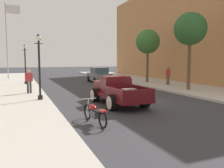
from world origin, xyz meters
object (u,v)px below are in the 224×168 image
at_px(pedestrian_sidewalk_right, 168,75).
at_px(flagpole, 8,32).
at_px(car_background_grey, 99,75).
at_px(hotrod_truck_maroon, 116,91).
at_px(motorcycle_parked, 95,113).
at_px(street_tree_nearest, 190,29).
at_px(pedestrian_sidewalk_left, 29,80).
at_px(street_lamp_near, 39,62).
at_px(street_lamp_far, 25,61).
at_px(street_tree_second, 148,42).

height_order(pedestrian_sidewalk_right, flagpole, flagpole).
height_order(car_background_grey, flagpole, flagpole).
height_order(hotrod_truck_maroon, motorcycle_parked, hotrod_truck_maroon).
distance_m(motorcycle_parked, pedestrian_sidewalk_right, 14.50).
bearing_deg(pedestrian_sidewalk_right, street_tree_nearest, -100.68).
bearing_deg(pedestrian_sidewalk_left, street_lamp_near, -80.91).
height_order(hotrod_truck_maroon, flagpole, flagpole).
bearing_deg(hotrod_truck_maroon, flagpole, 107.88).
xyz_separation_m(motorcycle_parked, pedestrian_sidewalk_left, (-2.05, 8.82, 0.64)).
bearing_deg(car_background_grey, street_lamp_far, -177.26).
relative_size(street_lamp_near, flagpole, 0.42).
bearing_deg(motorcycle_parked, hotrod_truck_maroon, 56.01).
relative_size(pedestrian_sidewalk_right, flagpole, 0.18).
bearing_deg(car_background_grey, hotrod_truck_maroon, -104.27).
xyz_separation_m(hotrod_truck_maroon, flagpole, (-6.10, 18.91, 5.02)).
height_order(motorcycle_parked, street_lamp_far, street_lamp_far).
xyz_separation_m(hotrod_truck_maroon, motorcycle_parked, (-2.41, -3.57, -0.31)).
bearing_deg(street_lamp_far, flagpole, 103.29).
distance_m(hotrod_truck_maroon, street_lamp_far, 13.03).
distance_m(car_background_grey, pedestrian_sidewalk_left, 10.53).
bearing_deg(pedestrian_sidewalk_right, motorcycle_parked, -136.23).
xyz_separation_m(car_background_grey, pedestrian_sidewalk_left, (-7.64, -7.24, 0.32)).
bearing_deg(hotrod_truck_maroon, motorcycle_parked, -123.99).
relative_size(motorcycle_parked, pedestrian_sidewalk_right, 1.28).
relative_size(street_lamp_far, street_tree_second, 0.70).
bearing_deg(street_tree_nearest, street_lamp_far, 141.55).
bearing_deg(hotrod_truck_maroon, street_tree_nearest, 20.28).
xyz_separation_m(pedestrian_sidewalk_right, street_lamp_far, (-12.55, 5.67, 1.30)).
bearing_deg(pedestrian_sidewalk_right, pedestrian_sidewalk_left, -174.51).
height_order(motorcycle_parked, street_tree_second, street_tree_second).
bearing_deg(pedestrian_sidewalk_left, flagpole, 96.84).
xyz_separation_m(pedestrian_sidewalk_right, street_tree_second, (-0.51, 2.99, 3.27)).
relative_size(hotrod_truck_maroon, pedestrian_sidewalk_right, 3.01).
bearing_deg(car_background_grey, flagpole, 145.31).
bearing_deg(motorcycle_parked, street_lamp_near, 105.18).
height_order(hotrod_truck_maroon, street_tree_nearest, street_tree_nearest).
relative_size(car_background_grey, street_lamp_far, 1.13).
xyz_separation_m(pedestrian_sidewalk_left, street_lamp_far, (-0.04, 6.87, 1.30)).
distance_m(hotrod_truck_maroon, street_lamp_near, 4.81).
xyz_separation_m(motorcycle_parked, car_background_grey, (5.58, 16.06, 0.33)).
distance_m(pedestrian_sidewalk_right, street_lamp_far, 13.83).
relative_size(pedestrian_sidewalk_right, street_tree_nearest, 0.28).
xyz_separation_m(street_lamp_near, street_tree_nearest, (11.32, 0.53, 2.45)).
bearing_deg(street_tree_nearest, hotrod_truck_maroon, -159.72).
xyz_separation_m(pedestrian_sidewalk_left, pedestrian_sidewalk_right, (12.52, 1.20, 0.00)).
height_order(pedestrian_sidewalk_left, street_tree_second, street_tree_second).
xyz_separation_m(pedestrian_sidewalk_left, street_tree_nearest, (11.81, -2.53, 3.75)).
height_order(hotrod_truck_maroon, pedestrian_sidewalk_left, pedestrian_sidewalk_left).
xyz_separation_m(motorcycle_parked, street_tree_second, (9.96, 13.02, 3.92)).
xyz_separation_m(street_lamp_near, flagpole, (-2.13, 16.73, 3.39)).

